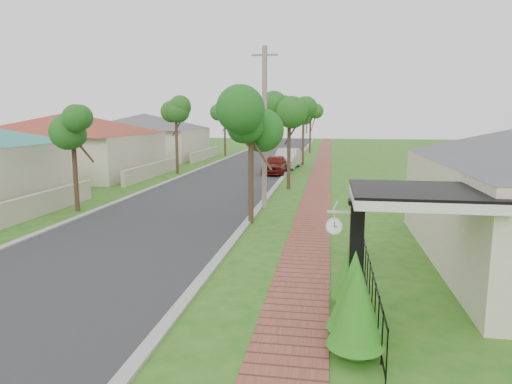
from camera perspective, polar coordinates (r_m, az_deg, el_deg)
The scene contains 16 objects.
ground at distance 12.43m, azimuth -9.94°, elevation -10.95°, with size 160.00×160.00×0.00m, color #236117.
road at distance 32.03m, azimuth -3.31°, elevation 1.70°, with size 7.00×120.00×0.02m, color #28282B.
kerb_right at distance 31.45m, azimuth 3.19°, elevation 1.56°, with size 0.30×120.00×0.10m, color #9E9E99.
kerb_left at distance 33.02m, azimuth -9.51°, elevation 1.82°, with size 0.30×120.00×0.10m, color #9E9E99.
sidewalk at distance 31.28m, azimuth 7.94°, elevation 1.44°, with size 1.50×120.00×0.03m, color #984B3D.
porch_post at distance 10.49m, azimuth 12.37°, elevation -8.43°, with size 0.48×0.48×2.52m.
picket_fence at distance 11.65m, azimuth 13.76°, elevation -9.71°, with size 0.03×8.02×1.00m.
street_trees at distance 38.43m, azimuth -0.95°, elevation 9.78°, with size 10.70×37.65×5.89m.
hedge_row at distance 9.27m, azimuth 12.14°, elevation -12.61°, with size 0.92×3.15×1.82m.
far_house_red at distance 36.34m, azimuth -22.20°, elevation 5.65°, with size 15.56×15.56×4.60m.
far_house_grey at distance 48.83m, azimuth -13.62°, elevation 6.87°, with size 15.56×15.56×4.60m.
parked_car_red at distance 34.45m, azimuth 2.38°, elevation 3.44°, with size 1.68×4.17×1.42m, color #62140E.
parked_car_white at distance 38.44m, azimuth 3.97°, elevation 4.19°, with size 1.70×4.88×1.61m, color silver.
near_tree at distance 18.16m, azimuth -0.65°, elevation 8.04°, with size 1.89×1.89×4.86m.
utility_pole at distance 21.20m, azimuth 1.07°, elevation 8.00°, with size 1.20×0.24×7.43m.
station_clock at distance 10.17m, azimuth 9.82°, elevation -4.06°, with size 0.64×0.13×0.53m.
Camera 1 is at (3.92, -10.98, 4.30)m, focal length 32.00 mm.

